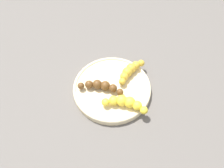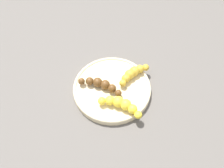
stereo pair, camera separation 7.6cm
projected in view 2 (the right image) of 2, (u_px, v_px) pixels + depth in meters
The scene contains 5 objects.
ground_plane at pixel (112, 91), 0.79m from camera, with size 2.40×2.40×0.00m, color #56514C.
fruit_bowl at pixel (112, 88), 0.78m from camera, with size 0.25×0.25×0.02m.
banana_overripe at pixel (101, 85), 0.76m from camera, with size 0.08×0.13×0.03m.
banana_yellow at pixel (121, 104), 0.72m from camera, with size 0.08×0.13×0.03m.
banana_spotted at pixel (133, 73), 0.79m from camera, with size 0.12×0.04×0.03m.
Camera 2 is at (-0.29, -0.32, 0.67)m, focal length 38.71 mm.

